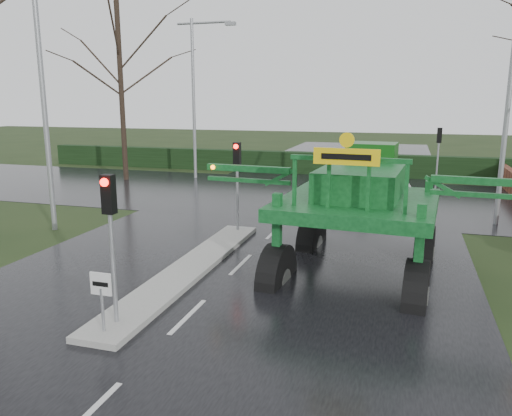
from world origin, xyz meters
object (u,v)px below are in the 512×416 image
(keep_left_sign, at_px, (101,292))
(white_sedan, at_px, (360,202))
(traffic_signal_near, at_px, (110,218))
(traffic_signal_far, at_px, (439,144))
(street_light_left_near, at_px, (48,75))
(street_light_left_far, at_px, (198,85))
(street_light_right, at_px, (503,76))
(traffic_signal_mid, at_px, (237,167))
(crop_sprayer, at_px, (280,193))

(keep_left_sign, bearing_deg, white_sedan, 76.57)
(traffic_signal_near, relative_size, traffic_signal_far, 1.00)
(street_light_left_near, distance_m, street_light_left_far, 14.00)
(street_light_right, bearing_deg, white_sedan, 150.10)
(keep_left_sign, height_order, traffic_signal_far, traffic_signal_far)
(keep_left_sign, relative_size, street_light_left_far, 0.14)
(street_light_left_near, distance_m, white_sedan, 15.44)
(keep_left_sign, xyz_separation_m, traffic_signal_mid, (0.00, 8.99, 1.53))
(traffic_signal_mid, bearing_deg, street_light_left_far, 118.86)
(crop_sprayer, relative_size, white_sedan, 1.92)
(white_sedan, bearing_deg, traffic_signal_far, -37.95)
(traffic_signal_mid, xyz_separation_m, white_sedan, (3.98, 7.68, -2.59))
(keep_left_sign, relative_size, white_sedan, 0.27)
(keep_left_sign, xyz_separation_m, crop_sprayer, (2.73, 4.75, 1.47))
(traffic_signal_mid, relative_size, street_light_left_far, 0.35)
(street_light_left_near, bearing_deg, street_light_left_far, 90.00)
(traffic_signal_mid, height_order, crop_sprayer, crop_sprayer)
(street_light_left_far, distance_m, white_sedan, 13.32)
(street_light_left_far, bearing_deg, traffic_signal_far, 0.03)
(street_light_right, relative_size, crop_sprayer, 1.05)
(traffic_signal_far, height_order, crop_sprayer, crop_sprayer)
(street_light_left_near, bearing_deg, keep_left_sign, -47.41)
(traffic_signal_mid, height_order, street_light_left_near, street_light_left_near)
(white_sedan, bearing_deg, street_light_right, -119.55)
(traffic_signal_far, xyz_separation_m, street_light_right, (1.69, -8.01, 3.40))
(traffic_signal_far, bearing_deg, crop_sprayer, 73.17)
(street_light_left_near, height_order, crop_sprayer, street_light_left_near)
(traffic_signal_near, distance_m, white_sedan, 16.86)
(street_light_left_near, xyz_separation_m, crop_sprayer, (9.63, -2.75, -3.46))
(street_light_right, relative_size, street_light_left_far, 1.00)
(traffic_signal_mid, bearing_deg, traffic_signal_near, -90.00)
(traffic_signal_mid, relative_size, street_light_right, 0.35)
(traffic_signal_near, height_order, white_sedan, traffic_signal_near)
(street_light_right, distance_m, street_light_left_far, 18.24)
(traffic_signal_far, bearing_deg, traffic_signal_near, 69.64)
(street_light_right, xyz_separation_m, street_light_left_far, (-16.39, 8.00, 0.00))
(traffic_signal_near, distance_m, traffic_signal_far, 22.42)
(crop_sprayer, bearing_deg, street_light_right, 56.86)
(traffic_signal_near, relative_size, street_light_right, 0.35)
(traffic_signal_near, xyz_separation_m, white_sedan, (3.98, 16.18, -2.59))
(keep_left_sign, relative_size, street_light_right, 0.14)
(traffic_signal_far, distance_m, white_sedan, 6.69)
(traffic_signal_far, relative_size, street_light_left_far, 0.35)
(street_light_left_near, distance_m, crop_sprayer, 10.59)
(traffic_signal_far, height_order, white_sedan, traffic_signal_far)
(traffic_signal_far, bearing_deg, street_light_left_near, 43.63)
(keep_left_sign, bearing_deg, traffic_signal_near, 90.00)
(traffic_signal_near, bearing_deg, street_light_right, 53.87)
(street_light_right, height_order, crop_sprayer, street_light_right)
(crop_sprayer, height_order, white_sedan, crop_sprayer)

